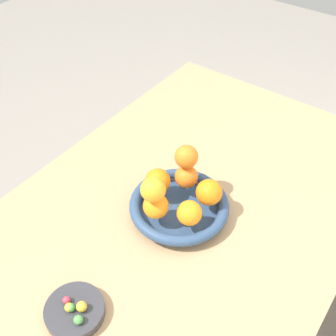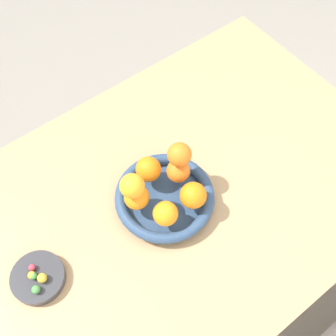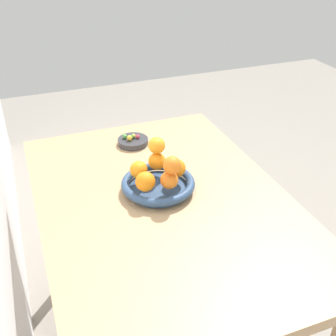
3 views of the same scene
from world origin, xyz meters
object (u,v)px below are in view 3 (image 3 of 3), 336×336
at_px(fruit_bowl, 158,185).
at_px(candy_ball_3, 131,138).
at_px(orange_2, 176,168).
at_px(orange_5, 172,165).
at_px(orange_3, 157,161).
at_px(dining_table, 164,222).
at_px(candy_ball_2, 125,136).
at_px(orange_1, 169,180).
at_px(candy_ball_4, 133,136).
at_px(candy_ball_0, 138,136).
at_px(orange_0, 145,182).
at_px(candy_dish, 133,142).
at_px(orange_6, 157,145).
at_px(orange_4, 139,170).
at_px(candy_ball_1, 133,136).

distance_m(fruit_bowl, candy_ball_3, 0.32).
relative_size(orange_2, orange_5, 1.09).
height_order(orange_3, candy_ball_3, orange_3).
distance_m(dining_table, candy_ball_2, 0.41).
bearing_deg(candy_ball_3, orange_1, -178.11).
bearing_deg(candy_ball_4, candy_ball_2, 76.70).
distance_m(candy_ball_2, candy_ball_4, 0.03).
relative_size(orange_5, candy_ball_0, 3.62).
xyz_separation_m(dining_table, orange_5, (-0.01, -0.02, 0.21)).
distance_m(dining_table, orange_0, 0.17).
xyz_separation_m(candy_dish, orange_2, (-0.33, -0.05, 0.06)).
height_order(orange_3, candy_ball_2, orange_3).
relative_size(dining_table, orange_6, 20.04).
bearing_deg(candy_dish, fruit_bowl, 177.31).
xyz_separation_m(candy_dish, candy_ball_2, (0.01, 0.03, 0.02)).
bearing_deg(dining_table, candy_ball_2, 1.87).
relative_size(orange_1, candy_ball_0, 3.65).
bearing_deg(candy_ball_2, orange_2, -167.73).
bearing_deg(orange_3, orange_4, 111.06).
relative_size(orange_1, candy_ball_2, 3.09).
bearing_deg(orange_0, fruit_bowl, -53.61).
bearing_deg(candy_ball_2, orange_4, 172.83).
height_order(orange_1, candy_ball_3, orange_1).
bearing_deg(candy_ball_3, fruit_bowl, 178.95).
height_order(orange_0, orange_1, orange_0).
relative_size(dining_table, orange_1, 19.80).
bearing_deg(candy_ball_4, candy_ball_1, 120.54).
height_order(orange_0, orange_3, orange_0).
xyz_separation_m(orange_1, candy_ball_2, (0.40, 0.03, -0.04)).
bearing_deg(orange_1, orange_2, -38.67).
xyz_separation_m(orange_1, orange_3, (0.12, -0.00, 0.00)).
bearing_deg(orange_1, candy_ball_2, 4.34).
bearing_deg(candy_ball_2, candy_ball_3, -141.11).
xyz_separation_m(orange_3, orange_5, (-0.12, -0.00, 0.05)).
height_order(candy_dish, orange_2, orange_2).
relative_size(orange_3, candy_ball_2, 3.21).
bearing_deg(candy_ball_1, orange_4, 167.18).
height_order(orange_6, candy_ball_1, orange_6).
height_order(orange_0, candy_ball_4, orange_0).
bearing_deg(orange_6, candy_ball_2, 7.04).
bearing_deg(orange_3, orange_0, 144.43).
bearing_deg(dining_table, candy_ball_3, -0.75).
bearing_deg(candy_ball_1, orange_0, 169.30).
bearing_deg(orange_4, candy_ball_0, -16.39).
xyz_separation_m(fruit_bowl, orange_3, (0.06, -0.02, 0.05)).
relative_size(orange_0, orange_1, 1.10).
bearing_deg(orange_6, orange_2, -149.36).
height_order(orange_5, candy_ball_0, orange_5).
height_order(candy_dish, candy_ball_4, candy_ball_4).
distance_m(orange_4, candy_ball_0, 0.31).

